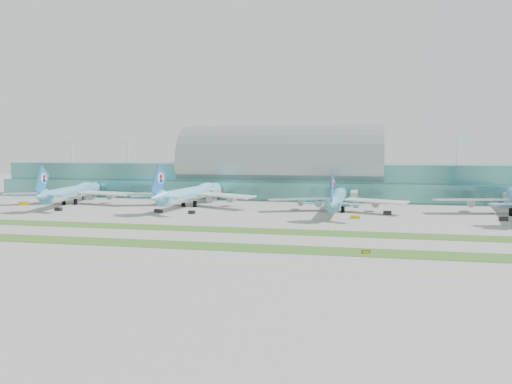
% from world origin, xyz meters
% --- Properties ---
extents(ground, '(700.00, 700.00, 0.00)m').
position_xyz_m(ground, '(0.00, 0.00, 0.00)').
color(ground, gray).
rests_on(ground, ground).
extents(terminal, '(340.00, 69.10, 36.00)m').
position_xyz_m(terminal, '(0.01, 128.79, 14.23)').
color(terminal, '#3D7A75').
rests_on(terminal, ground).
extents(grass_strip_near, '(420.00, 12.00, 0.08)m').
position_xyz_m(grass_strip_near, '(0.00, -28.00, 0.04)').
color(grass_strip_near, '#2D591E').
rests_on(grass_strip_near, ground).
extents(grass_strip_far, '(420.00, 12.00, 0.08)m').
position_xyz_m(grass_strip_far, '(0.00, 2.00, 0.04)').
color(grass_strip_far, '#2D591E').
rests_on(grass_strip_far, ground).
extents(taxiline_a, '(420.00, 0.35, 0.01)m').
position_xyz_m(taxiline_a, '(0.00, -48.00, 0.01)').
color(taxiline_a, yellow).
rests_on(taxiline_a, ground).
extents(taxiline_b, '(420.00, 0.35, 0.01)m').
position_xyz_m(taxiline_b, '(0.00, -14.00, 0.01)').
color(taxiline_b, yellow).
rests_on(taxiline_b, ground).
extents(taxiline_c, '(420.00, 0.35, 0.01)m').
position_xyz_m(taxiline_c, '(0.00, 18.00, 0.01)').
color(taxiline_c, yellow).
rests_on(taxiline_c, ground).
extents(taxiline_d, '(420.00, 0.35, 0.01)m').
position_xyz_m(taxiline_d, '(0.00, 40.00, 0.01)').
color(taxiline_d, yellow).
rests_on(taxiline_d, ground).
extents(airliner_a, '(67.13, 76.99, 21.26)m').
position_xyz_m(airliner_a, '(-100.48, 66.50, 6.56)').
color(airliner_a, '#5AA7C7').
rests_on(airliner_a, ground).
extents(airliner_b, '(70.13, 79.97, 22.00)m').
position_xyz_m(airliner_b, '(-35.83, 70.39, 6.79)').
color(airliner_b, '#6BC6EC').
rests_on(airliner_b, ground).
extents(airliner_c, '(63.62, 72.11, 19.87)m').
position_xyz_m(airliner_c, '(36.60, 62.77, 6.13)').
color(airliner_c, '#5AB2C6').
rests_on(airliner_c, ground).
extents(gse_a, '(4.66, 3.15, 1.66)m').
position_xyz_m(gse_a, '(-121.91, 55.76, 0.83)').
color(gse_a, yellow).
rests_on(gse_a, ground).
extents(gse_b, '(3.68, 2.11, 1.56)m').
position_xyz_m(gse_b, '(-90.65, 38.52, 0.78)').
color(gse_b, black).
rests_on(gse_b, ground).
extents(gse_c, '(3.98, 2.45, 1.58)m').
position_xyz_m(gse_c, '(-42.42, 41.77, 0.79)').
color(gse_c, black).
rests_on(gse_c, ground).
extents(gse_d, '(3.08, 1.81, 1.47)m').
position_xyz_m(gse_d, '(-26.28, 41.05, 0.73)').
color(gse_d, black).
rests_on(gse_d, ground).
extents(gse_e, '(3.95, 2.09, 1.41)m').
position_xyz_m(gse_e, '(45.09, 40.41, 0.70)').
color(gse_e, gold).
rests_on(gse_e, ground).
extents(gse_f, '(3.57, 1.90, 1.70)m').
position_xyz_m(gse_f, '(58.74, 55.49, 0.85)').
color(gse_f, black).
rests_on(gse_f, ground).
extents(gse_g, '(3.85, 2.67, 1.74)m').
position_xyz_m(gse_g, '(103.57, 45.99, 0.87)').
color(gse_g, black).
rests_on(gse_g, ground).
extents(taxiway_sign_east, '(2.42, 0.64, 1.02)m').
position_xyz_m(taxiway_sign_east, '(48.62, -29.15, 0.50)').
color(taxiway_sign_east, black).
rests_on(taxiway_sign_east, ground).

